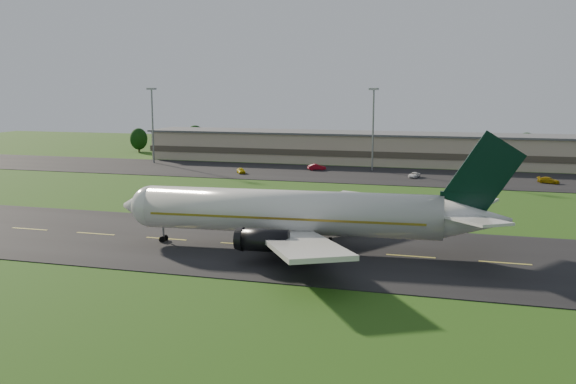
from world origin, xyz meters
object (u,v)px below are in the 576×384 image
(light_mast_centre, at_px, (373,119))
(service_vehicle_b, at_px, (317,167))
(service_vehicle_c, at_px, (414,175))
(service_vehicle_a, at_px, (241,171))
(service_vehicle_d, at_px, (549,180))
(airliner, at_px, (297,213))
(light_mast_west, at_px, (152,116))
(terminal, at_px, (387,149))

(light_mast_centre, bearing_deg, service_vehicle_b, -168.47)
(service_vehicle_c, bearing_deg, light_mast_centre, 149.70)
(service_vehicle_a, distance_m, service_vehicle_d, 69.31)
(airliner, height_order, service_vehicle_c, airliner)
(airliner, height_order, service_vehicle_a, airliner)
(light_mast_west, relative_size, service_vehicle_a, 5.23)
(airliner, bearing_deg, service_vehicle_a, 111.66)
(service_vehicle_b, relative_size, service_vehicle_d, 0.98)
(service_vehicle_b, bearing_deg, light_mast_west, 60.50)
(terminal, height_order, light_mast_centre, light_mast_centre)
(service_vehicle_a, xyz_separation_m, service_vehicle_b, (16.00, 11.19, 0.07))
(terminal, xyz_separation_m, service_vehicle_c, (9.75, -25.79, -3.30))
(light_mast_west, distance_m, service_vehicle_b, 48.11)
(terminal, relative_size, light_mast_centre, 7.13)
(service_vehicle_a, height_order, service_vehicle_c, service_vehicle_a)
(service_vehicle_a, bearing_deg, terminal, 12.18)
(terminal, xyz_separation_m, light_mast_centre, (-1.40, -16.18, 8.75))
(light_mast_centre, xyz_separation_m, service_vehicle_c, (11.15, -9.61, -12.05))
(service_vehicle_d, bearing_deg, airliner, 172.34)
(service_vehicle_a, bearing_deg, service_vehicle_d, -29.44)
(service_vehicle_b, distance_m, service_vehicle_d, 53.83)
(airliner, xyz_separation_m, service_vehicle_b, (-16.04, 77.19, -3.82))
(service_vehicle_b, bearing_deg, service_vehicle_d, -124.62)
(airliner, height_order, service_vehicle_d, airliner)
(terminal, height_order, service_vehicle_d, terminal)
(terminal, height_order, light_mast_west, light_mast_west)
(service_vehicle_b, bearing_deg, service_vehicle_c, -131.68)
(light_mast_west, height_order, light_mast_centre, same)
(terminal, relative_size, service_vehicle_a, 37.28)
(light_mast_centre, distance_m, service_vehicle_b, 18.18)
(light_mast_centre, bearing_deg, airliner, -88.16)
(light_mast_west, height_order, service_vehicle_c, light_mast_west)
(light_mast_west, bearing_deg, terminal, 14.76)
(airliner, xyz_separation_m, service_vehicle_c, (8.58, 70.33, -3.97))
(service_vehicle_d, bearing_deg, service_vehicle_c, 108.39)
(service_vehicle_b, bearing_deg, light_mast_centre, -104.59)
(light_mast_centre, relative_size, service_vehicle_d, 4.47)
(airliner, relative_size, service_vehicle_c, 12.12)
(light_mast_centre, xyz_separation_m, service_vehicle_b, (-13.47, -2.75, -11.90))
(airliner, xyz_separation_m, light_mast_west, (-62.57, 79.94, 8.08))
(service_vehicle_c, bearing_deg, airliner, -86.51)
(light_mast_west, bearing_deg, service_vehicle_d, -6.12)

